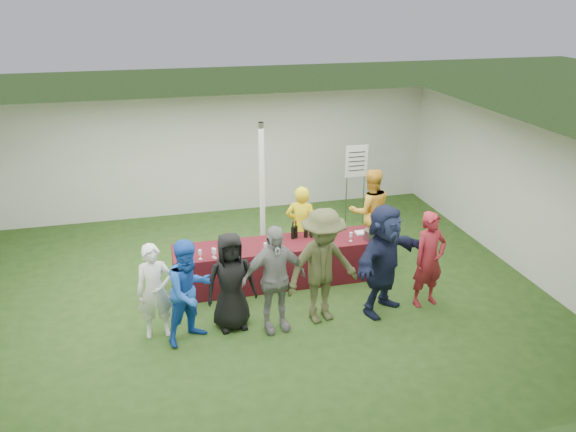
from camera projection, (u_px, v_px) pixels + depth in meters
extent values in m
plane|color=#284719|center=(249.00, 294.00, 9.65)|extent=(60.00, 60.00, 0.00)
plane|color=white|center=(216.00, 156.00, 12.74)|extent=(10.00, 0.00, 10.00)
plane|color=white|center=(318.00, 373.00, 5.55)|extent=(10.00, 0.00, 10.00)
plane|color=white|center=(516.00, 196.00, 10.27)|extent=(0.00, 8.00, 8.00)
plane|color=white|center=(245.00, 141.00, 8.64)|extent=(10.00, 10.00, 0.00)
cylinder|color=silver|center=(262.00, 195.00, 10.34)|extent=(0.10, 0.10, 2.70)
cube|color=#521216|center=(277.00, 263.00, 9.92)|extent=(3.60, 0.80, 0.75)
cylinder|color=black|center=(293.00, 233.00, 9.94)|extent=(0.07, 0.07, 0.22)
cylinder|color=black|center=(293.00, 225.00, 9.88)|extent=(0.03, 0.03, 0.08)
cylinder|color=maroon|center=(293.00, 222.00, 9.86)|extent=(0.03, 0.03, 0.02)
cylinder|color=black|center=(296.00, 232.00, 9.98)|extent=(0.07, 0.07, 0.22)
cylinder|color=black|center=(296.00, 224.00, 9.92)|extent=(0.03, 0.03, 0.08)
cylinder|color=maroon|center=(296.00, 221.00, 9.90)|extent=(0.03, 0.03, 0.02)
cylinder|color=black|center=(306.00, 231.00, 9.99)|extent=(0.07, 0.07, 0.22)
cylinder|color=black|center=(306.00, 224.00, 9.93)|extent=(0.03, 0.03, 0.08)
cylinder|color=maroon|center=(306.00, 221.00, 9.91)|extent=(0.03, 0.03, 0.02)
cylinder|color=black|center=(313.00, 230.00, 10.06)|extent=(0.07, 0.07, 0.22)
cylinder|color=black|center=(313.00, 222.00, 10.00)|extent=(0.03, 0.03, 0.08)
cylinder|color=maroon|center=(313.00, 219.00, 9.98)|extent=(0.03, 0.03, 0.02)
cylinder|color=black|center=(320.00, 230.00, 10.05)|extent=(0.07, 0.07, 0.22)
cylinder|color=black|center=(320.00, 222.00, 9.99)|extent=(0.03, 0.03, 0.08)
cylinder|color=maroon|center=(320.00, 220.00, 9.97)|extent=(0.03, 0.03, 0.02)
cylinder|color=black|center=(324.00, 229.00, 10.09)|extent=(0.07, 0.07, 0.22)
cylinder|color=black|center=(324.00, 221.00, 10.03)|extent=(0.03, 0.03, 0.08)
cylinder|color=maroon|center=(324.00, 219.00, 10.01)|extent=(0.03, 0.03, 0.02)
cylinder|color=silver|center=(200.00, 259.00, 9.22)|extent=(0.06, 0.06, 0.00)
cylinder|color=silver|center=(200.00, 257.00, 9.20)|extent=(0.01, 0.01, 0.07)
cylinder|color=silver|center=(200.00, 252.00, 9.17)|extent=(0.06, 0.06, 0.08)
cylinder|color=#4B0812|center=(200.00, 254.00, 9.19)|extent=(0.05, 0.05, 0.02)
cylinder|color=silver|center=(215.00, 258.00, 9.25)|extent=(0.06, 0.06, 0.00)
cylinder|color=silver|center=(215.00, 256.00, 9.24)|extent=(0.01, 0.01, 0.07)
cylinder|color=silver|center=(215.00, 251.00, 9.21)|extent=(0.06, 0.06, 0.08)
cylinder|color=silver|center=(231.00, 254.00, 9.37)|extent=(0.06, 0.06, 0.00)
cylinder|color=silver|center=(231.00, 252.00, 9.36)|extent=(0.01, 0.01, 0.07)
cylinder|color=silver|center=(231.00, 248.00, 9.33)|extent=(0.06, 0.06, 0.08)
cylinder|color=silver|center=(265.00, 252.00, 9.47)|extent=(0.06, 0.06, 0.00)
cylinder|color=silver|center=(265.00, 250.00, 9.45)|extent=(0.01, 0.01, 0.07)
cylinder|color=silver|center=(265.00, 245.00, 9.42)|extent=(0.06, 0.06, 0.08)
cylinder|color=#4B0812|center=(265.00, 247.00, 9.43)|extent=(0.05, 0.05, 0.02)
cylinder|color=silver|center=(351.00, 241.00, 9.87)|extent=(0.06, 0.06, 0.00)
cylinder|color=silver|center=(351.00, 239.00, 9.86)|extent=(0.01, 0.01, 0.07)
cylinder|color=silver|center=(351.00, 235.00, 9.83)|extent=(0.06, 0.06, 0.08)
cylinder|color=#4B0812|center=(351.00, 236.00, 9.84)|extent=(0.05, 0.05, 0.02)
cylinder|color=silver|center=(214.00, 257.00, 9.29)|extent=(0.06, 0.06, 0.00)
cylinder|color=silver|center=(214.00, 255.00, 9.27)|extent=(0.01, 0.01, 0.07)
cylinder|color=silver|center=(213.00, 250.00, 9.24)|extent=(0.06, 0.06, 0.08)
cylinder|color=silver|center=(281.00, 236.00, 9.83)|extent=(0.07, 0.07, 0.20)
cylinder|color=silver|center=(281.00, 230.00, 9.79)|extent=(0.03, 0.03, 0.03)
cube|color=white|center=(363.00, 233.00, 10.18)|extent=(0.25, 0.18, 0.03)
cylinder|color=slate|center=(370.00, 235.00, 9.91)|extent=(0.24, 0.24, 0.18)
cylinder|color=slate|center=(346.00, 201.00, 12.28)|extent=(0.02, 0.02, 1.10)
cylinder|color=slate|center=(363.00, 200.00, 12.37)|extent=(0.02, 0.02, 1.10)
cube|color=white|center=(357.00, 161.00, 11.98)|extent=(0.50, 0.02, 0.70)
cube|color=black|center=(357.00, 152.00, 11.89)|extent=(0.36, 0.01, 0.02)
cube|color=black|center=(357.00, 157.00, 11.93)|extent=(0.36, 0.01, 0.02)
cube|color=black|center=(357.00, 161.00, 11.97)|extent=(0.36, 0.01, 0.02)
cube|color=black|center=(357.00, 166.00, 12.01)|extent=(0.36, 0.01, 0.02)
cube|color=black|center=(356.00, 170.00, 12.04)|extent=(0.36, 0.01, 0.02)
imported|color=yellow|center=(301.00, 227.00, 10.35)|extent=(0.68, 0.58, 1.58)
imported|color=gold|center=(370.00, 211.00, 10.89)|extent=(0.88, 0.72, 1.71)
imported|color=white|center=(155.00, 291.00, 8.25)|extent=(0.56, 0.38, 1.49)
imported|color=blue|center=(190.00, 291.00, 8.13)|extent=(0.98, 0.91, 1.61)
imported|color=black|center=(231.00, 282.00, 8.44)|extent=(0.81, 0.57, 1.57)
imported|color=gray|center=(274.00, 279.00, 8.36)|extent=(1.05, 0.53, 1.71)
imported|color=#444727|center=(323.00, 266.00, 8.57)|extent=(1.33, 0.94, 1.87)
imported|color=#171E3A|center=(384.00, 260.00, 8.83)|extent=(1.72, 1.38, 1.83)
imported|color=maroon|center=(429.00, 259.00, 9.06)|extent=(0.65, 0.49, 1.63)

